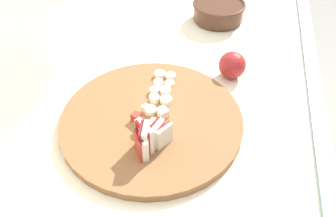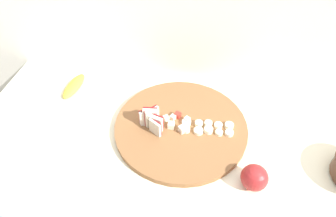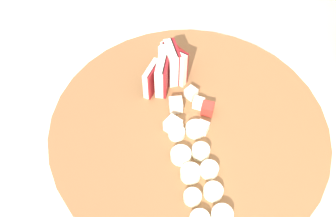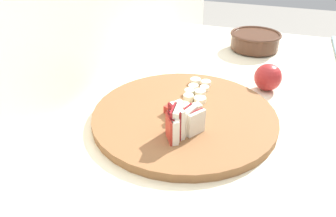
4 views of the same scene
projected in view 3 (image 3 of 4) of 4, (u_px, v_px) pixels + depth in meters
The scene contains 5 objects.
tile_backsplash at pixel (318, 191), 0.78m from camera, with size 2.40×0.04×1.24m, color silver.
cutting_board at pixel (188, 126), 0.58m from camera, with size 0.43×0.43×0.02m, color brown.
apple_wedge_fan at pixel (169, 67), 0.60m from camera, with size 0.08×0.08×0.07m.
apple_dice_pile at pixel (187, 113), 0.57m from camera, with size 0.09×0.09×0.02m.
banana_slice_rows at pixel (198, 171), 0.51m from camera, with size 0.17×0.07×0.02m.
Camera 3 is at (0.28, -0.01, 1.35)m, focal length 39.44 mm.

